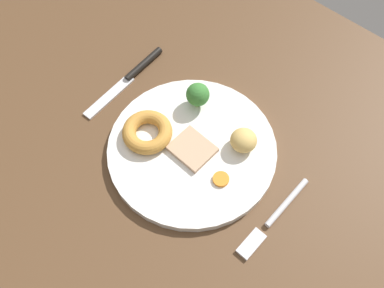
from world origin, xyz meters
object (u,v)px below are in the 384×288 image
(carrot_coin_front, at_px, (222,178))
(fork, at_px, (273,219))
(dinner_plate, at_px, (192,149))
(meat_slice_main, at_px, (192,149))
(yorkshire_pudding, at_px, (147,132))
(knife, at_px, (131,76))
(broccoli_floret, at_px, (198,95))
(roast_potato_left, at_px, (244,140))

(carrot_coin_front, xyz_separation_m, fork, (-0.09, -0.00, -0.01))
(dinner_plate, relative_size, meat_slice_main, 4.23)
(yorkshire_pudding, distance_m, knife, 0.13)
(dinner_plate, xyz_separation_m, fork, (-0.16, 0.01, -0.00))
(broccoli_floret, bearing_deg, knife, 12.00)
(meat_slice_main, bearing_deg, knife, -13.46)
(dinner_plate, xyz_separation_m, knife, (0.17, -0.04, -0.00))
(yorkshire_pudding, xyz_separation_m, knife, (0.11, -0.07, -0.02))
(fork, bearing_deg, roast_potato_left, -119.54)
(meat_slice_main, relative_size, yorkshire_pudding, 0.79)
(roast_potato_left, xyz_separation_m, carrot_coin_front, (-0.01, 0.06, -0.01))
(dinner_plate, height_order, fork, dinner_plate)
(broccoli_floret, relative_size, fork, 0.29)
(broccoli_floret, height_order, knife, broccoli_floret)
(broccoli_floret, relative_size, knife, 0.24)
(roast_potato_left, relative_size, carrot_coin_front, 1.66)
(roast_potato_left, height_order, knife, roast_potato_left)
(roast_potato_left, bearing_deg, dinner_plate, 43.40)
(yorkshire_pudding, distance_m, fork, 0.23)
(dinner_plate, distance_m, carrot_coin_front, 0.07)
(roast_potato_left, distance_m, fork, 0.12)
(meat_slice_main, distance_m, broccoli_floret, 0.09)
(fork, bearing_deg, knife, -97.01)
(broccoli_floret, bearing_deg, carrot_coin_front, 145.76)
(broccoli_floret, bearing_deg, dinner_plate, 124.95)
(dinner_plate, distance_m, yorkshire_pudding, 0.07)
(meat_slice_main, bearing_deg, roast_potato_left, -132.85)
(meat_slice_main, bearing_deg, fork, 178.37)
(yorkshire_pudding, relative_size, knife, 0.42)
(knife, bearing_deg, roast_potato_left, 91.44)
(dinner_plate, distance_m, meat_slice_main, 0.01)
(carrot_coin_front, xyz_separation_m, knife, (0.24, -0.05, -0.01))
(dinner_plate, xyz_separation_m, broccoli_floret, (0.05, -0.07, 0.03))
(dinner_plate, height_order, yorkshire_pudding, yorkshire_pudding)
(dinner_plate, height_order, carrot_coin_front, carrot_coin_front)
(meat_slice_main, bearing_deg, broccoli_floret, -54.34)
(dinner_plate, bearing_deg, knife, -12.66)
(roast_potato_left, bearing_deg, yorkshire_pudding, 34.34)
(yorkshire_pudding, height_order, roast_potato_left, roast_potato_left)
(broccoli_floret, xyz_separation_m, fork, (-0.21, 0.07, -0.04))
(yorkshire_pudding, relative_size, broccoli_floret, 1.74)
(carrot_coin_front, bearing_deg, yorkshire_pudding, 7.77)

